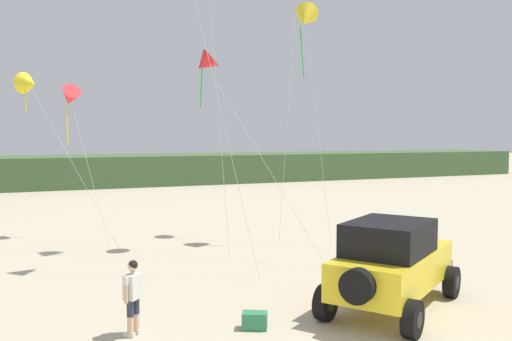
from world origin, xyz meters
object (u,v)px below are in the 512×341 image
object	(u,v)px
jeep	(392,262)
kite_white_parafoil	(205,63)
kite_purple_stunt	(306,19)
cooler_box	(255,321)
kite_green_box	(70,98)
kite_red_delta	(29,84)
person_watching	(133,293)

from	to	relation	value
jeep	kite_white_parafoil	distance (m)	10.93
kite_purple_stunt	cooler_box	bearing A→B (deg)	-124.56
jeep	cooler_box	bearing A→B (deg)	179.28
jeep	kite_purple_stunt	size ratio (longest dim) A/B	0.51
kite_purple_stunt	kite_white_parafoil	distance (m)	4.51
kite_white_parafoil	kite_green_box	xyz separation A→B (m)	(-4.57, 4.83, -1.13)
kite_white_parafoil	kite_green_box	distance (m)	6.75
kite_green_box	kite_purple_stunt	bearing A→B (deg)	-31.94
kite_red_delta	kite_white_parafoil	world-z (taller)	kite_white_parafoil
kite_purple_stunt	jeep	bearing A→B (deg)	-103.58
cooler_box	kite_red_delta	size ratio (longest dim) A/B	0.08
person_watching	cooler_box	distance (m)	2.78
jeep	cooler_box	xyz separation A→B (m)	(-3.73, 0.05, -1.01)
kite_purple_stunt	kite_green_box	xyz separation A→B (m)	(-8.62, 5.37, -3.04)
kite_purple_stunt	kite_red_delta	bearing A→B (deg)	162.59
jeep	kite_green_box	xyz separation A→B (m)	(-6.59, 13.79, 4.80)
kite_red_delta	kite_green_box	world-z (taller)	kite_red_delta
person_watching	kite_green_box	size ratio (longest dim) A/B	0.25
kite_red_delta	kite_white_parafoil	bearing A→B (deg)	-23.31
kite_purple_stunt	kite_green_box	distance (m)	10.60
cooler_box	kite_red_delta	bearing A→B (deg)	138.31
kite_white_parafoil	cooler_box	bearing A→B (deg)	-100.91
kite_purple_stunt	kite_red_delta	world-z (taller)	kite_purple_stunt
jeep	kite_green_box	distance (m)	16.02
jeep	kite_purple_stunt	distance (m)	11.68
cooler_box	kite_green_box	size ratio (longest dim) A/B	0.08
kite_purple_stunt	kite_red_delta	xyz separation A→B (m)	(-10.25, 3.22, -2.70)
kite_green_box	kite_white_parafoil	bearing A→B (deg)	-46.57
jeep	kite_green_box	world-z (taller)	kite_green_box
kite_purple_stunt	kite_red_delta	distance (m)	11.08
kite_red_delta	person_watching	bearing A→B (deg)	-80.18
person_watching	kite_purple_stunt	distance (m)	13.96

